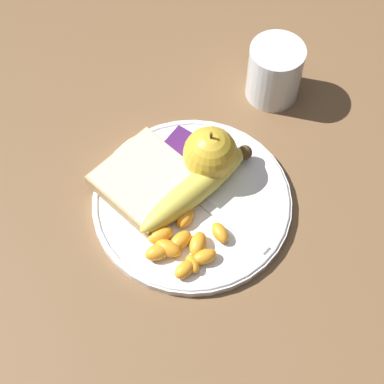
{
  "coord_description": "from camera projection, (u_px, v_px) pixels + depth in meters",
  "views": [
    {
      "loc": [
        0.24,
        -0.34,
        0.73
      ],
      "look_at": [
        0.0,
        0.0,
        0.03
      ],
      "focal_mm": 60.0,
      "sensor_mm": 36.0,
      "label": 1
    }
  ],
  "objects": [
    {
      "name": "orange_segment_5",
      "position": [
        193.0,
        264.0,
        0.78
      ],
      "size": [
        0.03,
        0.03,
        0.01
      ],
      "color": "orange",
      "rests_on": "plate"
    },
    {
      "name": "orange_segment_7",
      "position": [
        198.0,
        244.0,
        0.79
      ],
      "size": [
        0.03,
        0.04,
        0.02
      ],
      "color": "orange",
      "rests_on": "plate"
    },
    {
      "name": "orange_segment_0",
      "position": [
        185.0,
        269.0,
        0.78
      ],
      "size": [
        0.02,
        0.03,
        0.02
      ],
      "color": "orange",
      "rests_on": "plate"
    },
    {
      "name": "fork",
      "position": [
        193.0,
        198.0,
        0.83
      ],
      "size": [
        0.2,
        0.04,
        0.0
      ],
      "rotation": [
        0.0,
        0.0,
        9.31
      ],
      "color": "silver",
      "rests_on": "plate"
    },
    {
      "name": "ground_plane",
      "position": [
        192.0,
        204.0,
        0.85
      ],
      "size": [
        3.0,
        3.0,
        0.0
      ],
      "primitive_type": "plane",
      "color": "brown"
    },
    {
      "name": "bread_slice",
      "position": [
        147.0,
        181.0,
        0.84
      ],
      "size": [
        0.13,
        0.13,
        0.02
      ],
      "color": "tan",
      "rests_on": "plate"
    },
    {
      "name": "orange_segment_6",
      "position": [
        168.0,
        248.0,
        0.79
      ],
      "size": [
        0.04,
        0.03,
        0.02
      ],
      "color": "orange",
      "rests_on": "plate"
    },
    {
      "name": "orange_segment_1",
      "position": [
        186.0,
        218.0,
        0.81
      ],
      "size": [
        0.02,
        0.03,
        0.02
      ],
      "color": "orange",
      "rests_on": "plate"
    },
    {
      "name": "plate",
      "position": [
        192.0,
        201.0,
        0.84
      ],
      "size": [
        0.26,
        0.26,
        0.01
      ],
      "color": "white",
      "rests_on": "ground_plane"
    },
    {
      "name": "banana",
      "position": [
        199.0,
        189.0,
        0.82
      ],
      "size": [
        0.07,
        0.19,
        0.04
      ],
      "color": "#E0CC4C",
      "rests_on": "plate"
    },
    {
      "name": "orange_segment_3",
      "position": [
        220.0,
        233.0,
        0.8
      ],
      "size": [
        0.04,
        0.03,
        0.02
      ],
      "color": "orange",
      "rests_on": "plate"
    },
    {
      "name": "juice_glass",
      "position": [
        274.0,
        73.0,
        0.91
      ],
      "size": [
        0.08,
        0.08,
        0.09
      ],
      "color": "silver",
      "rests_on": "ground_plane"
    },
    {
      "name": "jam_packet",
      "position": [
        185.0,
        148.0,
        0.86
      ],
      "size": [
        0.05,
        0.04,
        0.02
      ],
      "color": "silver",
      "rests_on": "plate"
    },
    {
      "name": "orange_segment_4",
      "position": [
        181.0,
        240.0,
        0.8
      ],
      "size": [
        0.03,
        0.04,
        0.02
      ],
      "color": "orange",
      "rests_on": "plate"
    },
    {
      "name": "orange_segment_8",
      "position": [
        158.0,
        252.0,
        0.79
      ],
      "size": [
        0.04,
        0.04,
        0.02
      ],
      "color": "orange",
      "rests_on": "plate"
    },
    {
      "name": "apple",
      "position": [
        210.0,
        154.0,
        0.83
      ],
      "size": [
        0.07,
        0.07,
        0.08
      ],
      "color": "gold",
      "rests_on": "plate"
    },
    {
      "name": "orange_segment_9",
      "position": [
        160.0,
        235.0,
        0.8
      ],
      "size": [
        0.03,
        0.04,
        0.02
      ],
      "color": "orange",
      "rests_on": "plate"
    },
    {
      "name": "orange_segment_2",
      "position": [
        205.0,
        257.0,
        0.78
      ],
      "size": [
        0.03,
        0.04,
        0.02
      ],
      "color": "orange",
      "rests_on": "plate"
    }
  ]
}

